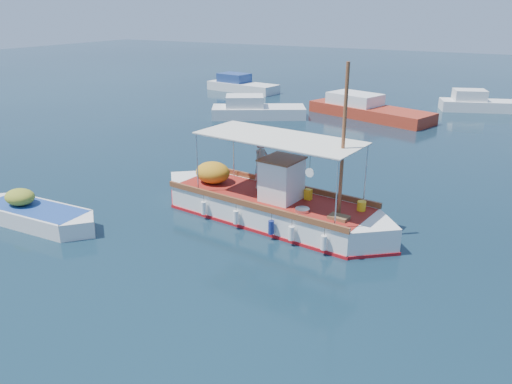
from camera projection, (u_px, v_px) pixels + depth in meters
The scene contains 7 objects.
ground at pixel (267, 228), 18.23m from camera, with size 160.00×160.00×0.00m, color black.
fishing_caique at pixel (268, 205), 18.85m from camera, with size 10.14×3.65×6.22m.
dinghy at pixel (35, 216), 18.56m from camera, with size 5.77×1.76×1.41m.
bg_boat_nw at pixel (256, 111), 36.02m from camera, with size 6.95×5.38×1.80m.
bg_boat_n at pixel (367, 110), 36.21m from camera, with size 9.57×5.49×1.80m.
bg_boat_far_w at pixel (241, 86), 47.14m from camera, with size 7.29×3.34×1.80m.
bg_boat_far_n at pixel (478, 104), 38.37m from camera, with size 6.12×3.81×1.80m.
Camera 1 is at (7.61, -14.76, 7.64)m, focal length 35.00 mm.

